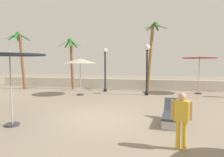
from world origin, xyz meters
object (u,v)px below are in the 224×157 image
at_px(patio_umbrella_3, 10,59).
at_px(palm_tree_1, 21,53).
at_px(patio_umbrella_2, 199,60).
at_px(lounge_chair_0, 170,113).
at_px(patio_umbrella_0, 80,61).
at_px(lamp_post_1, 105,66).
at_px(lamp_post_0, 147,61).
at_px(guest_0, 182,116).
at_px(palm_tree_2, 151,49).
at_px(palm_tree_0, 71,57).

relative_size(patio_umbrella_3, palm_tree_1, 0.55).
relative_size(patio_umbrella_2, lounge_chair_0, 1.44).
distance_m(patio_umbrella_0, lounge_chair_0, 8.28).
bearing_deg(lamp_post_1, lamp_post_0, -17.40).
height_order(patio_umbrella_0, lounge_chair_0, patio_umbrella_0).
bearing_deg(guest_0, lounge_chair_0, 93.58).
xyz_separation_m(patio_umbrella_2, lounge_chair_0, (-2.39, -8.01, -2.11)).
bearing_deg(lamp_post_1, palm_tree_1, -179.00).
xyz_separation_m(patio_umbrella_3, palm_tree_1, (-6.43, 9.13, 0.68)).
relative_size(palm_tree_2, lamp_post_0, 1.56).
distance_m(patio_umbrella_0, lamp_post_1, 2.50).
bearing_deg(patio_umbrella_2, palm_tree_1, -177.85).
bearing_deg(guest_0, palm_tree_0, 126.51).
xyz_separation_m(lamp_post_1, lounge_chair_0, (4.63, -7.59, -1.66)).
bearing_deg(palm_tree_0, lamp_post_0, -15.92).
bearing_deg(palm_tree_2, palm_tree_0, -175.37).
distance_m(patio_umbrella_3, guest_0, 6.09).
relative_size(lamp_post_1, guest_0, 2.23).
bearing_deg(patio_umbrella_2, palm_tree_0, 177.67).
distance_m(patio_umbrella_2, palm_tree_1, 14.54).
bearing_deg(palm_tree_0, patio_umbrella_2, -2.33).
bearing_deg(palm_tree_2, guest_0, -83.71).
xyz_separation_m(palm_tree_1, lounge_chair_0, (12.13, -7.46, -2.74)).
bearing_deg(lamp_post_1, lounge_chair_0, -58.61).
bearing_deg(guest_0, patio_umbrella_0, 127.44).
xyz_separation_m(patio_umbrella_3, palm_tree_2, (4.59, 10.64, 0.94)).
bearing_deg(palm_tree_1, patio_umbrella_0, -17.73).
bearing_deg(guest_0, palm_tree_1, 141.18).
distance_m(patio_umbrella_3, lounge_chair_0, 6.28).
relative_size(patio_umbrella_0, patio_umbrella_2, 0.96).
distance_m(palm_tree_2, lamp_post_0, 2.63).
bearing_deg(guest_0, patio_umbrella_2, 77.88).
xyz_separation_m(patio_umbrella_0, lamp_post_0, (4.58, 1.08, -0.01)).
bearing_deg(lamp_post_0, patio_umbrella_0, -166.69).
xyz_separation_m(palm_tree_2, lamp_post_0, (-0.20, -2.42, -1.00)).
relative_size(palm_tree_1, lounge_chair_0, 2.57).
bearing_deg(palm_tree_1, guest_0, -38.82).
height_order(lamp_post_0, lamp_post_1, lamp_post_0).
bearing_deg(lamp_post_1, patio_umbrella_3, -96.53).
bearing_deg(lamp_post_0, palm_tree_2, 85.27).
bearing_deg(lamp_post_0, lamp_post_1, 162.60).
relative_size(patio_umbrella_3, palm_tree_0, 0.62).
xyz_separation_m(patio_umbrella_2, patio_umbrella_3, (-8.08, -9.68, -0.05)).
height_order(patio_umbrella_2, palm_tree_1, palm_tree_1).
relative_size(palm_tree_2, lounge_chair_0, 2.89).
bearing_deg(lounge_chair_0, guest_0, -86.42).
bearing_deg(lamp_post_0, guest_0, -80.78).
bearing_deg(palm_tree_1, lamp_post_0, -4.81).
distance_m(patio_umbrella_3, palm_tree_1, 11.19).
relative_size(lamp_post_0, lounge_chair_0, 1.85).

